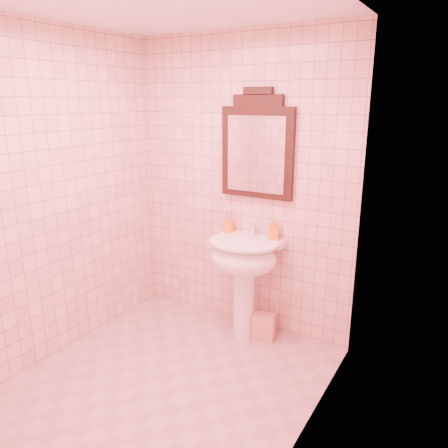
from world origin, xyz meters
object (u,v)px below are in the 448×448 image
Objects in this scene: mirror at (257,148)px; pedestal_sink at (244,264)px; toothbrush_cup at (228,226)px; soap_dispenser at (273,229)px; towel at (264,326)px.

pedestal_sink is at bearing -90.00° from mirror.
soap_dispenser is at bearing 1.01° from toothbrush_cup.
pedestal_sink reaches higher than towel.
mirror reaches higher than pedestal_sink.
toothbrush_cup reaches higher than pedestal_sink.
pedestal_sink is at bearing -161.69° from towel.
towel is (0.17, -0.15, -1.48)m from mirror.
soap_dispenser reaches higher than pedestal_sink.
toothbrush_cup is at bearing 159.18° from soap_dispenser.
pedestal_sink is 4.95× the size of soap_dispenser.
soap_dispenser is at bearing 39.71° from pedestal_sink.
towel is (0.40, -0.09, -0.81)m from toothbrush_cup.
toothbrush_cup is at bearing 147.91° from pedestal_sink.
mirror is at bearing 90.00° from pedestal_sink.
toothbrush_cup is 0.42m from soap_dispenser.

